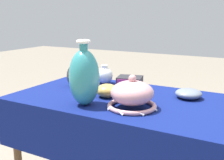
# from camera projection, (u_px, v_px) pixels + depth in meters

# --- Properties ---
(display_table) EXTENTS (1.23, 0.69, 0.73)m
(display_table) POSITION_uv_depth(u_px,v_px,m) (124.00, 112.00, 1.54)
(display_table) COLOR brown
(display_table) RESTS_ON ground_plane
(vase_tall_bulbous) EXTENTS (0.15, 0.15, 0.33)m
(vase_tall_bulbous) POSITION_uv_depth(u_px,v_px,m) (84.00, 77.00, 1.38)
(vase_tall_bulbous) COLOR teal
(vase_tall_bulbous) RESTS_ON display_table
(vase_dome_bell) EXTENTS (0.25, 0.25, 0.17)m
(vase_dome_bell) POSITION_uv_depth(u_px,v_px,m) (132.00, 95.00, 1.35)
(vase_dome_bell) COLOR #D19399
(vase_dome_bell) RESTS_ON display_table
(mosaic_tile_box) EXTENTS (0.18, 0.16, 0.06)m
(mosaic_tile_box) POSITION_uv_depth(u_px,v_px,m) (130.00, 82.00, 1.76)
(mosaic_tile_box) COLOR #232328
(mosaic_tile_box) RESTS_ON display_table
(bowl_shallow_slate) EXTENTS (0.14, 0.14, 0.05)m
(bowl_shallow_slate) POSITION_uv_depth(u_px,v_px,m) (189.00, 94.00, 1.52)
(bowl_shallow_slate) COLOR slate
(bowl_shallow_slate) RESTS_ON display_table
(bowl_shallow_ochre) EXTENTS (0.12, 0.12, 0.07)m
(bowl_shallow_ochre) POSITION_uv_depth(u_px,v_px,m) (107.00, 91.00, 1.54)
(bowl_shallow_ochre) COLOR gold
(bowl_shallow_ochre) RESTS_ON display_table
(jar_round_porcelain) EXTENTS (0.11, 0.11, 0.12)m
(jar_round_porcelain) POSITION_uv_depth(u_px,v_px,m) (104.00, 75.00, 1.84)
(jar_round_porcelain) COLOR white
(jar_round_porcelain) RESTS_ON display_table
(jar_round_charcoal) EXTENTS (0.09, 0.09, 0.16)m
(jar_round_charcoal) POSITION_uv_depth(u_px,v_px,m) (74.00, 76.00, 1.76)
(jar_round_charcoal) COLOR #2D2D33
(jar_round_charcoal) RESTS_ON display_table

